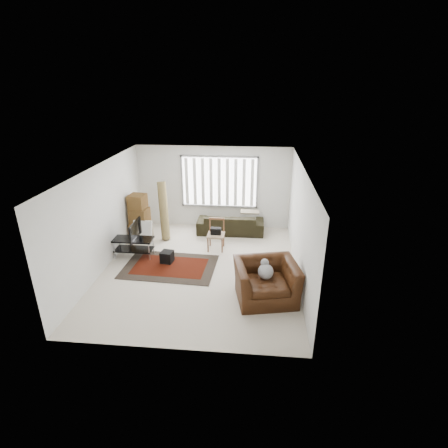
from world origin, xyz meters
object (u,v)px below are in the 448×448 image
object	(u,v)px
moving_boxes	(140,219)
armchair	(266,279)
side_chair	(216,233)
sofa	(231,221)
tv_stand	(134,244)

from	to	relation	value
moving_boxes	armchair	size ratio (longest dim) A/B	0.91
armchair	side_chair	bearing A→B (deg)	108.52
moving_boxes	armchair	xyz separation A→B (m)	(3.83, -2.91, -0.16)
side_chair	sofa	bearing A→B (deg)	76.00
side_chair	armchair	world-z (taller)	armchair
tv_stand	side_chair	bearing A→B (deg)	17.16
sofa	side_chair	xyz separation A→B (m)	(-0.33, -1.23, 0.09)
side_chair	armchair	size ratio (longest dim) A/B	0.57
moving_boxes	sofa	distance (m)	2.86
moving_boxes	armchair	distance (m)	4.81
sofa	side_chair	bearing A→B (deg)	74.22
armchair	sofa	bearing A→B (deg)	94.68
moving_boxes	side_chair	bearing A→B (deg)	-11.79
tv_stand	sofa	size ratio (longest dim) A/B	0.51
sofa	armchair	bearing A→B (deg)	105.63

